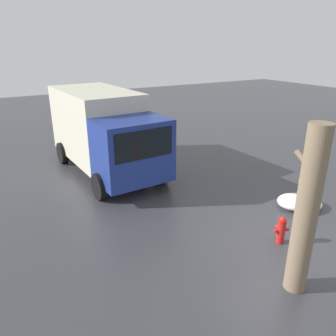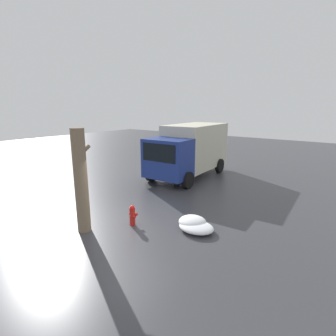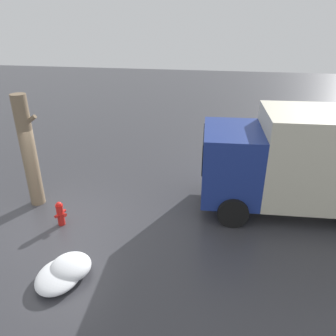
# 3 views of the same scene
# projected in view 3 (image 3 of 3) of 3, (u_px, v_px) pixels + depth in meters

# --- Properties ---
(ground_plane) EXTENTS (60.00, 60.00, 0.00)m
(ground_plane) POSITION_uv_depth(u_px,v_px,m) (62.00, 224.00, 9.65)
(ground_plane) COLOR #38383D
(fire_hydrant) EXTENTS (0.32, 0.41, 0.75)m
(fire_hydrant) POSITION_uv_depth(u_px,v_px,m) (60.00, 213.00, 9.49)
(fire_hydrant) COLOR red
(fire_hydrant) RESTS_ON ground_plane
(tree_trunk) EXTENTS (0.68, 0.45, 3.57)m
(tree_trunk) POSITION_uv_depth(u_px,v_px,m) (29.00, 152.00, 10.01)
(tree_trunk) COLOR #7F6B51
(tree_trunk) RESTS_ON ground_plane
(delivery_truck) EXTENTS (6.40, 2.93, 3.15)m
(delivery_truck) POSITION_uv_depth(u_px,v_px,m) (314.00, 160.00, 9.70)
(delivery_truck) COLOR navy
(delivery_truck) RESTS_ON ground_plane
(pedestrian) EXTENTS (0.39, 0.39, 1.81)m
(pedestrian) POSITION_uv_depth(u_px,v_px,m) (236.00, 184.00, 9.86)
(pedestrian) COLOR #23232D
(pedestrian) RESTS_ON ground_plane
(snow_pile_by_hydrant) EXTENTS (1.02, 1.27, 0.29)m
(snow_pile_by_hydrant) POSITION_uv_depth(u_px,v_px,m) (59.00, 276.00, 7.55)
(snow_pile_by_hydrant) COLOR white
(snow_pile_by_hydrant) RESTS_ON ground_plane
(snow_pile_curbside) EXTENTS (0.96, 1.01, 0.40)m
(snow_pile_curbside) POSITION_uv_depth(u_px,v_px,m) (71.00, 267.00, 7.73)
(snow_pile_curbside) COLOR white
(snow_pile_curbside) RESTS_ON ground_plane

